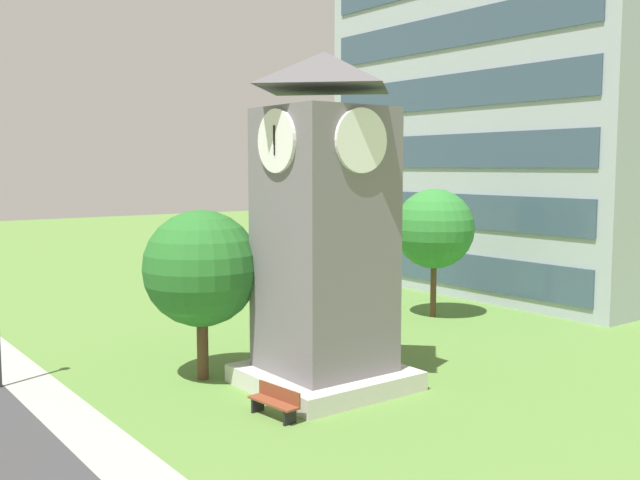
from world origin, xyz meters
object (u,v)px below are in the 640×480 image
Objects in this scene: tree_by_building at (434,229)px; tree_near_tower at (201,269)px; clock_tower at (324,240)px; park_bench at (275,402)px.

tree_by_building is 1.07× the size of tree_near_tower.
clock_tower is 12.19m from tree_by_building.
park_bench is 5.67m from tree_near_tower.
clock_tower is 5.83× the size of park_bench.
clock_tower is at bearing 42.45° from tree_near_tower.
tree_near_tower is (-4.61, 0.11, 3.31)m from park_bench.
tree_near_tower is (-3.08, -2.81, -1.04)m from clock_tower.
park_bench is at bearing -62.43° from tree_by_building.
tree_near_tower is at bearing -137.55° from clock_tower.
tree_by_building is (-5.63, 10.80, -0.59)m from clock_tower.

